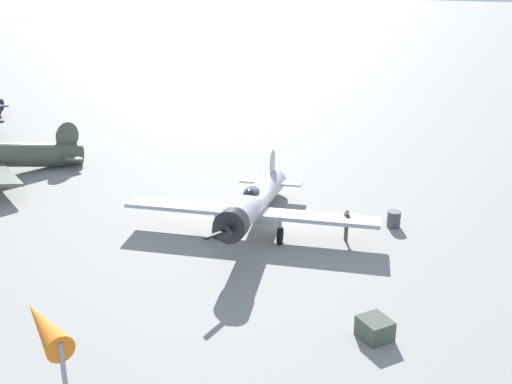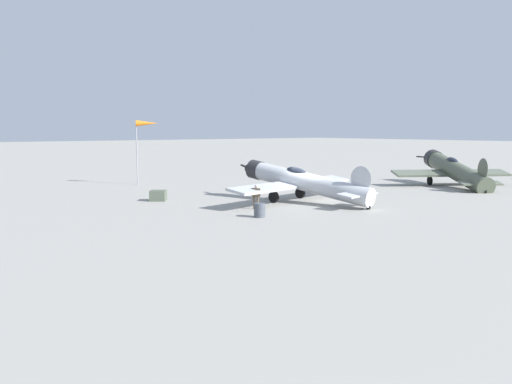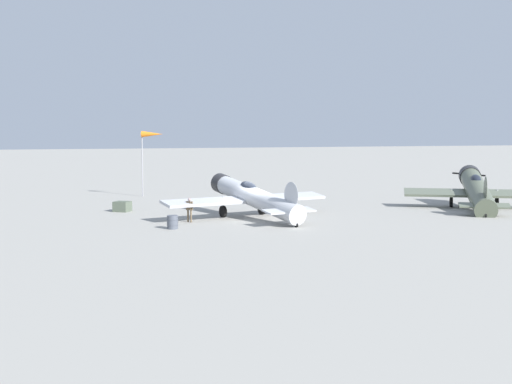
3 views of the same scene
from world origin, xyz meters
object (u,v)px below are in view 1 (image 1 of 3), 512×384
at_px(ground_crew_mechanic, 347,222).
at_px(equipment_crate, 375,328).
at_px(airplane_foreground, 254,203).
at_px(fuel_drum, 394,219).
at_px(windsock_mast, 47,338).

height_order(ground_crew_mechanic, equipment_crate, ground_crew_mechanic).
distance_m(airplane_foreground, fuel_drum, 7.04).
relative_size(ground_crew_mechanic, windsock_mast, 0.27).
xyz_separation_m(ground_crew_mechanic, windsock_mast, (17.99, -1.39, 4.43)).
xyz_separation_m(ground_crew_mechanic, fuel_drum, (-2.54, 1.74, -0.54)).
xyz_separation_m(airplane_foreground, equipment_crate, (6.80, 7.57, -1.07)).
xyz_separation_m(airplane_foreground, windsock_mast, (17.43, 3.11, 3.93)).
bearing_deg(ground_crew_mechanic, windsock_mast, 56.96).
bearing_deg(airplane_foreground, fuel_drum, 105.82).
relative_size(airplane_foreground, equipment_crate, 8.38).
bearing_deg(windsock_mast, equipment_crate, 157.23).
bearing_deg(ground_crew_mechanic, equipment_crate, 84.01).
relative_size(fuel_drum, windsock_mast, 0.14).
height_order(airplane_foreground, ground_crew_mechanic, airplane_foreground).
distance_m(airplane_foreground, equipment_crate, 10.23).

